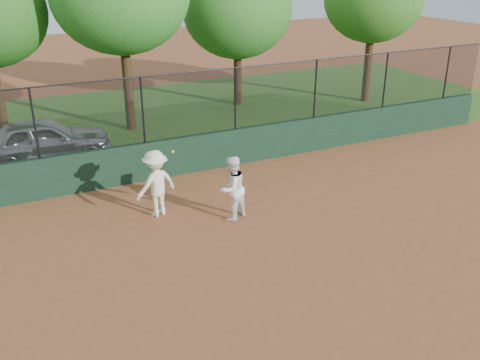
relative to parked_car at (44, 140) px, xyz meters
name	(u,v)px	position (x,y,z in m)	size (l,w,h in m)	color
ground	(252,272)	(3.05, -9.06, -0.72)	(80.00, 80.00, 0.00)	brown
back_wall	(162,159)	(3.05, -3.06, -0.12)	(26.00, 0.20, 1.20)	#183621
grass_strip	(116,125)	(3.05, 2.94, -0.72)	(36.00, 12.00, 0.01)	#2D581B
parked_car	(44,140)	(0.00, 0.00, 0.00)	(1.71, 4.25, 1.45)	#A2A7AC
player_second	(232,188)	(3.78, -6.53, 0.13)	(0.83, 0.65, 1.71)	white
player_main	(156,183)	(2.09, -5.47, 0.18)	(1.31, 1.00, 1.81)	#F0EDCC
fence_assembly	(158,107)	(3.02, -3.06, 1.51)	(26.00, 0.06, 2.00)	black
tree_3	(238,10)	(8.93, 3.71, 3.41)	(4.80, 4.36, 6.22)	#3B2313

